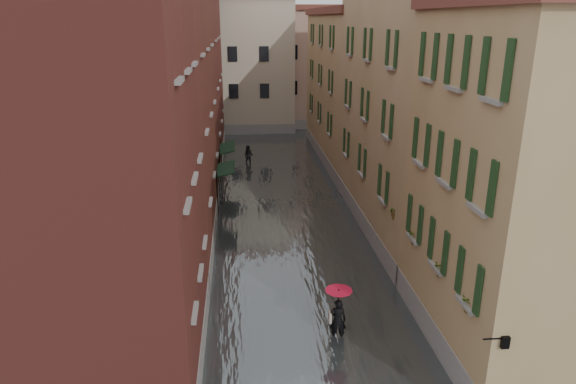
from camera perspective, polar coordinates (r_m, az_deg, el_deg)
name	(u,v)px	position (r m, az deg, el deg)	size (l,w,h in m)	color
ground	(311,322)	(20.59, 2.55, -14.22)	(120.00, 120.00, 0.00)	#505153
floodwater	(282,205)	(32.18, -0.62, -1.44)	(10.00, 60.00, 0.20)	#4B5153
building_left_near	(91,184)	(16.43, -21.00, 0.86)	(6.00, 8.00, 13.00)	maroon
building_left_mid	(150,122)	(26.94, -15.05, 7.51)	(6.00, 14.00, 12.50)	brown
building_left_far	(180,76)	(41.56, -11.90, 12.54)	(6.00, 16.00, 14.00)	maroon
building_right_near	(533,193)	(18.67, 25.54, -0.11)	(6.00, 8.00, 11.50)	#9A7D4F
building_right_mid	(421,113)	(28.18, 14.55, 8.54)	(6.00, 14.00, 13.00)	tan
building_right_far	(357,90)	(42.54, 7.68, 11.21)	(6.00, 16.00, 11.50)	#9A7D4F
building_end_cream	(233,66)	(55.30, -6.10, 13.75)	(12.00, 9.00, 13.00)	#B4AA8F
building_end_pink	(316,68)	(57.97, 3.11, 13.55)	(10.00, 9.00, 12.00)	tan
awning_near	(225,170)	(31.40, -7.00, 2.44)	(1.09, 2.89, 2.80)	black
awning_far	(227,148)	(36.65, -6.82, 4.82)	(1.09, 3.27, 2.80)	black
wall_lantern	(504,341)	(15.40, 22.83, -15.03)	(0.71, 0.22, 0.35)	black
window_planters	(428,243)	(19.28, 15.29, -5.47)	(0.59, 8.33, 0.84)	#905F2F
pedestrian_main	(338,310)	(18.98, 5.58, -12.90)	(0.99, 0.99, 2.06)	black
pedestrian_far	(248,156)	(41.13, -4.42, 4.06)	(0.80, 0.62, 1.65)	black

